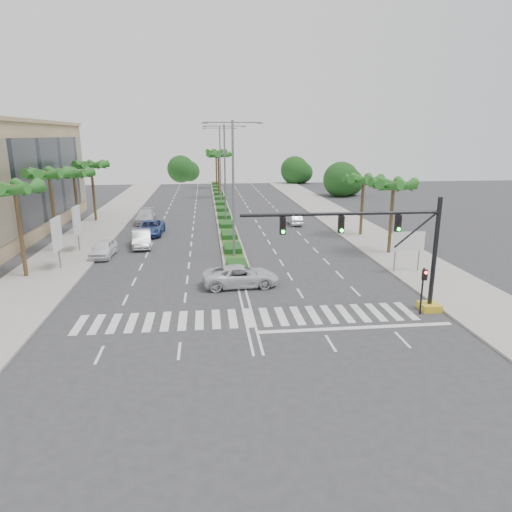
% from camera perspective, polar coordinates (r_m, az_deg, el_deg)
% --- Properties ---
extents(ground, '(160.00, 160.00, 0.00)m').
position_cam_1_polar(ground, '(28.00, -0.88, -7.73)').
color(ground, '#333335').
rests_on(ground, ground).
extents(footpath_right, '(6.00, 120.00, 0.15)m').
position_cam_1_polar(footpath_right, '(50.17, 14.40, 2.10)').
color(footpath_right, gray).
rests_on(footpath_right, ground).
extents(footpath_left, '(6.00, 120.00, 0.15)m').
position_cam_1_polar(footpath_left, '(48.67, -21.39, 1.15)').
color(footpath_left, gray).
rests_on(footpath_left, ground).
extents(median, '(2.20, 75.00, 0.20)m').
position_cam_1_polar(median, '(71.58, -4.36, 6.27)').
color(median, gray).
rests_on(median, ground).
extents(median_grass, '(1.80, 75.00, 0.04)m').
position_cam_1_polar(median_grass, '(71.56, -4.36, 6.36)').
color(median_grass, '#2B581E').
rests_on(median_grass, median).
extents(signal_gantry, '(12.60, 1.20, 7.20)m').
position_cam_1_polar(signal_gantry, '(29.20, 17.51, -0.31)').
color(signal_gantry, gold).
rests_on(signal_gantry, ground).
extents(pedestrian_signal, '(0.28, 0.36, 3.00)m').
position_cam_1_polar(pedestrian_signal, '(29.56, 20.18, -3.22)').
color(pedestrian_signal, black).
rests_on(pedestrian_signal, ground).
extents(direction_sign, '(2.70, 0.11, 3.40)m').
position_cam_1_polar(direction_sign, '(38.22, 18.47, 1.54)').
color(direction_sign, slate).
rests_on(direction_sign, ground).
extents(billboard_near, '(0.18, 2.10, 4.35)m').
position_cam_1_polar(billboard_near, '(40.38, -23.62, 2.48)').
color(billboard_near, slate).
rests_on(billboard_near, ground).
extents(billboard_far, '(0.18, 2.10, 4.35)m').
position_cam_1_polar(billboard_far, '(46.03, -21.50, 4.08)').
color(billboard_far, slate).
rests_on(billboard_far, ground).
extents(palm_left_near, '(4.57, 4.68, 7.55)m').
position_cam_1_polar(palm_left_near, '(38.62, -27.90, 7.11)').
color(palm_left_near, brown).
rests_on(palm_left_near, ground).
extents(palm_left_mid, '(4.57, 4.68, 7.95)m').
position_cam_1_polar(palm_left_mid, '(46.09, -24.42, 8.98)').
color(palm_left_mid, brown).
rests_on(palm_left_mid, ground).
extents(palm_left_far, '(4.57, 4.68, 7.35)m').
position_cam_1_polar(palm_left_far, '(53.78, -21.79, 9.28)').
color(palm_left_far, brown).
rests_on(palm_left_far, ground).
extents(palm_left_end, '(4.57, 4.68, 7.75)m').
position_cam_1_polar(palm_left_end, '(61.49, -19.90, 10.39)').
color(palm_left_end, brown).
rests_on(palm_left_end, ground).
extents(palm_right_near, '(4.57, 4.68, 7.05)m').
position_cam_1_polar(palm_right_near, '(43.44, 16.81, 8.23)').
color(palm_right_near, brown).
rests_on(palm_right_near, ground).
extents(palm_right_far, '(4.57, 4.68, 6.75)m').
position_cam_1_polar(palm_right_far, '(50.88, 13.29, 9.02)').
color(palm_right_far, brown).
rests_on(palm_right_far, ground).
extents(palm_median_a, '(4.57, 4.68, 8.05)m').
position_cam_1_polar(palm_median_a, '(80.85, -4.73, 12.28)').
color(palm_median_a, brown).
rests_on(palm_median_a, ground).
extents(palm_median_b, '(4.57, 4.68, 8.05)m').
position_cam_1_polar(palm_median_b, '(95.83, -5.02, 12.67)').
color(palm_median_b, brown).
rests_on(palm_median_b, ground).
extents(streetlight_near, '(5.10, 0.25, 12.00)m').
position_cam_1_polar(streetlight_near, '(40.01, -2.87, 9.18)').
color(streetlight_near, slate).
rests_on(streetlight_near, ground).
extents(streetlight_mid, '(5.10, 0.25, 12.00)m').
position_cam_1_polar(streetlight_mid, '(55.93, -3.91, 10.79)').
color(streetlight_mid, slate).
rests_on(streetlight_mid, ground).
extents(streetlight_far, '(5.10, 0.25, 12.00)m').
position_cam_1_polar(streetlight_far, '(71.89, -4.50, 11.68)').
color(streetlight_far, slate).
rests_on(streetlight_far, ground).
extents(car_parked_a, '(2.09, 4.62, 1.54)m').
position_cam_1_polar(car_parked_a, '(43.74, -18.54, 0.88)').
color(car_parked_a, white).
rests_on(car_parked_a, ground).
extents(car_parked_b, '(2.38, 5.18, 1.65)m').
position_cam_1_polar(car_parked_b, '(46.58, -14.12, 2.10)').
color(car_parked_b, '#BABABF').
rests_on(car_parked_b, ground).
extents(car_parked_c, '(2.87, 5.78, 1.57)m').
position_cam_1_polar(car_parked_c, '(52.06, -13.01, 3.44)').
color(car_parked_c, navy).
rests_on(car_parked_c, ground).
extents(car_parked_d, '(2.38, 5.65, 1.63)m').
position_cam_1_polar(car_parked_d, '(59.49, -13.66, 4.83)').
color(car_parked_d, silver).
rests_on(car_parked_d, ground).
extents(car_crossing, '(5.70, 2.89, 1.54)m').
position_cam_1_polar(car_crossing, '(33.44, -1.92, -2.52)').
color(car_crossing, silver).
rests_on(car_crossing, ground).
extents(car_right, '(1.41, 3.99, 1.31)m').
position_cam_1_polar(car_right, '(56.89, 4.85, 4.59)').
color(car_right, silver).
rests_on(car_right, ground).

